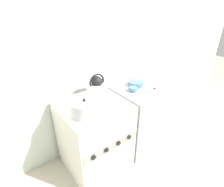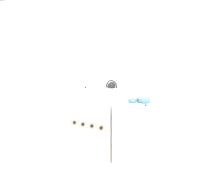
# 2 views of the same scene
# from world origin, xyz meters

# --- Properties ---
(ground_plane) EXTENTS (12.00, 12.00, 0.00)m
(ground_plane) POSITION_xyz_m (0.00, 0.00, 0.00)
(ground_plane) COLOR #B2A893
(wall_back) EXTENTS (7.00, 0.06, 2.50)m
(wall_back) POSITION_xyz_m (0.00, 0.70, 1.25)
(wall_back) COLOR silver
(wall_back) RESTS_ON ground_plane
(stove) EXTENTS (0.66, 0.65, 0.83)m
(stove) POSITION_xyz_m (0.00, 0.32, 0.41)
(stove) COLOR beige
(stove) RESTS_ON ground_plane
(counter) EXTENTS (0.57, 0.60, 0.82)m
(counter) POSITION_xyz_m (0.65, 0.30, 0.41)
(counter) COLOR #99999E
(counter) RESTS_ON ground_plane
(kettle) EXTENTS (0.27, 0.22, 0.25)m
(kettle) POSITION_xyz_m (0.15, 0.46, 0.92)
(kettle) COLOR silver
(kettle) RESTS_ON stove
(cooking_pot) EXTENTS (0.26, 0.26, 0.17)m
(cooking_pot) POSITION_xyz_m (-0.15, 0.20, 0.90)
(cooking_pot) COLOR #B2B2B7
(cooking_pot) RESTS_ON stove
(enamel_bowl) EXTENTS (0.19, 0.19, 0.06)m
(enamel_bowl) POSITION_xyz_m (0.67, 0.38, 0.85)
(enamel_bowl) COLOR #4C729E
(enamel_bowl) RESTS_ON counter
(small_ceramic_bowl) EXTENTS (0.10, 0.10, 0.05)m
(small_ceramic_bowl) POSITION_xyz_m (0.54, 0.29, 0.85)
(small_ceramic_bowl) COLOR #4C729E
(small_ceramic_bowl) RESTS_ON counter
(loose_pot_lid) EXTENTS (0.22, 0.22, 0.03)m
(loose_pot_lid) POSITION_xyz_m (0.76, 0.16, 0.83)
(loose_pot_lid) COLOR #B2B2B7
(loose_pot_lid) RESTS_ON counter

